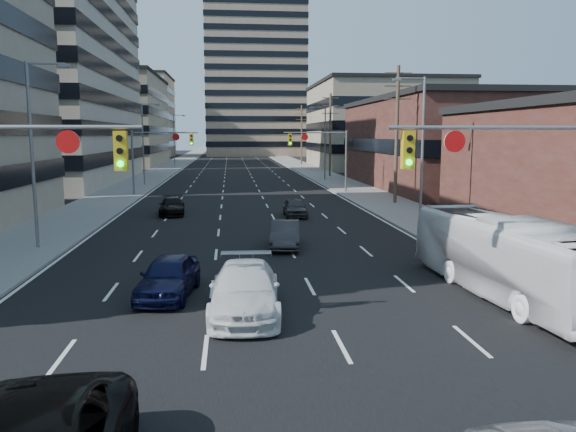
# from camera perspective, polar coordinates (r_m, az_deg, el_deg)

# --- Properties ---
(road_surface) EXTENTS (18.00, 300.00, 0.02)m
(road_surface) POSITION_cam_1_polar(r_m,az_deg,el_deg) (138.18, -5.48, 5.89)
(road_surface) COLOR black
(road_surface) RESTS_ON ground
(sidewalk_left) EXTENTS (5.00, 300.00, 0.15)m
(sidewalk_left) POSITION_cam_1_polar(r_m,az_deg,el_deg) (138.56, -10.27, 5.83)
(sidewalk_left) COLOR slate
(sidewalk_left) RESTS_ON ground
(sidewalk_right) EXTENTS (5.00, 300.00, 0.15)m
(sidewalk_right) POSITION_cam_1_polar(r_m,az_deg,el_deg) (138.75, -0.70, 5.97)
(sidewalk_right) COLOR slate
(sidewalk_right) RESTS_ON ground
(office_left_far) EXTENTS (20.00, 30.00, 16.00)m
(office_left_far) POSITION_cam_1_polar(r_m,az_deg,el_deg) (110.49, -18.11, 9.09)
(office_left_far) COLOR gray
(office_left_far) RESTS_ON ground
(storefront_right_mid) EXTENTS (20.00, 30.00, 9.00)m
(storefront_right_mid) POSITION_cam_1_polar(r_m,az_deg,el_deg) (63.26, 17.59, 6.88)
(storefront_right_mid) COLOR #472119
(storefront_right_mid) RESTS_ON ground
(office_right_far) EXTENTS (22.00, 28.00, 14.00)m
(office_right_far) POSITION_cam_1_polar(r_m,az_deg,el_deg) (99.55, 9.40, 8.95)
(office_right_far) COLOR gray
(office_right_far) RESTS_ON ground
(apartment_tower) EXTENTS (26.00, 26.00, 58.00)m
(apartment_tower) POSITION_cam_1_polar(r_m,az_deg,el_deg) (159.94, -3.45, 16.65)
(apartment_tower) COLOR gray
(apartment_tower) RESTS_ON ground
(bg_block_left) EXTENTS (24.00, 24.00, 20.00)m
(bg_block_left) POSITION_cam_1_polar(r_m,az_deg,el_deg) (150.55, -16.44, 9.59)
(bg_block_left) COLOR #ADA089
(bg_block_left) RESTS_ON ground
(bg_block_right) EXTENTS (22.00, 22.00, 12.00)m
(bg_block_right) POSITION_cam_1_polar(r_m,az_deg,el_deg) (141.97, 7.65, 8.34)
(bg_block_right) COLOR gray
(bg_block_right) RESTS_ON ground
(signal_near_right) EXTENTS (6.59, 0.33, 6.00)m
(signal_near_right) POSITION_cam_1_polar(r_m,az_deg,el_deg) (18.23, 22.10, 3.67)
(signal_near_right) COLOR slate
(signal_near_right) RESTS_ON ground
(signal_far_left) EXTENTS (6.09, 0.33, 6.00)m
(signal_far_left) POSITION_cam_1_polar(r_m,az_deg,el_deg) (53.48, -13.08, 6.65)
(signal_far_left) COLOR slate
(signal_far_left) RESTS_ON ground
(signal_far_right) EXTENTS (6.09, 0.33, 6.00)m
(signal_far_right) POSITION_cam_1_polar(r_m,az_deg,el_deg) (53.79, 3.50, 6.86)
(signal_far_right) COLOR slate
(signal_far_right) RESTS_ON ground
(utility_pole_block) EXTENTS (2.20, 0.28, 11.00)m
(utility_pole_block) POSITION_cam_1_polar(r_m,az_deg,el_deg) (46.02, 10.99, 8.33)
(utility_pole_block) COLOR #4C3D2D
(utility_pole_block) RESTS_ON ground
(utility_pole_midblock) EXTENTS (2.20, 0.28, 11.00)m
(utility_pole_midblock) POSITION_cam_1_polar(r_m,az_deg,el_deg) (75.25, 4.31, 8.36)
(utility_pole_midblock) COLOR #4C3D2D
(utility_pole_midblock) RESTS_ON ground
(utility_pole_distant) EXTENTS (2.20, 0.28, 11.00)m
(utility_pole_distant) POSITION_cam_1_polar(r_m,az_deg,el_deg) (104.91, 1.38, 8.34)
(utility_pole_distant) COLOR #4C3D2D
(utility_pole_distant) RESTS_ON ground
(streetlight_left_near) EXTENTS (2.03, 0.22, 9.00)m
(streetlight_left_near) POSITION_cam_1_polar(r_m,az_deg,el_deg) (29.55, -24.31, 6.48)
(streetlight_left_near) COLOR slate
(streetlight_left_near) RESTS_ON ground
(streetlight_left_mid) EXTENTS (2.03, 0.22, 9.00)m
(streetlight_left_mid) POSITION_cam_1_polar(r_m,az_deg,el_deg) (63.74, -14.38, 7.51)
(streetlight_left_mid) COLOR slate
(streetlight_left_mid) RESTS_ON ground
(streetlight_left_far) EXTENTS (2.03, 0.22, 9.00)m
(streetlight_left_far) POSITION_cam_1_polar(r_m,az_deg,el_deg) (98.50, -11.40, 7.77)
(streetlight_left_far) COLOR slate
(streetlight_left_far) RESTS_ON ground
(streetlight_right_near) EXTENTS (2.03, 0.22, 9.00)m
(streetlight_right_near) POSITION_cam_1_polar(r_m,az_deg,el_deg) (34.99, 13.26, 7.15)
(streetlight_right_near) COLOR slate
(streetlight_right_near) RESTS_ON ground
(streetlight_right_far) EXTENTS (2.03, 0.22, 9.00)m
(streetlight_right_far) POSITION_cam_1_polar(r_m,az_deg,el_deg) (69.02, 3.66, 7.78)
(streetlight_right_far) COLOR slate
(streetlight_right_far) RESTS_ON ground
(white_van) EXTENTS (2.39, 5.38, 1.53)m
(white_van) POSITION_cam_1_polar(r_m,az_deg,el_deg) (17.85, -4.38, -7.45)
(white_van) COLOR silver
(white_van) RESTS_ON ground
(transit_bus) EXTENTS (3.12, 10.28, 2.82)m
(transit_bus) POSITION_cam_1_polar(r_m,az_deg,el_deg) (20.87, 21.34, -3.88)
(transit_bus) COLOR white
(transit_bus) RESTS_ON ground
(sedan_blue) EXTENTS (2.24, 4.40, 1.44)m
(sedan_blue) POSITION_cam_1_polar(r_m,az_deg,el_deg) (20.04, -12.04, -6.01)
(sedan_blue) COLOR black
(sedan_blue) RESTS_ON ground
(sedan_grey_center) EXTENTS (1.85, 4.17, 1.33)m
(sedan_grey_center) POSITION_cam_1_polar(r_m,az_deg,el_deg) (27.97, -0.30, -1.90)
(sedan_grey_center) COLOR #2C2C2E
(sedan_grey_center) RESTS_ON ground
(sedan_black_far) EXTENTS (2.01, 4.35, 1.23)m
(sedan_black_far) POSITION_cam_1_polar(r_m,az_deg,el_deg) (40.38, -11.71, 1.00)
(sedan_black_far) COLOR black
(sedan_black_far) RESTS_ON ground
(sedan_grey_right) EXTENTS (1.50, 3.71, 1.26)m
(sedan_grey_right) POSITION_cam_1_polar(r_m,az_deg,el_deg) (38.62, 0.72, 0.87)
(sedan_grey_right) COLOR #333336
(sedan_grey_right) RESTS_ON ground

